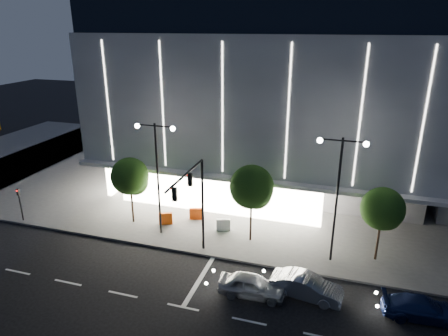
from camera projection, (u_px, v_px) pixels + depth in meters
ground at (163, 286)px, 25.35m from camera, size 160.00×160.00×0.00m
sidewalk_museum at (294, 169)px, 45.48m from camera, size 70.00×40.00×0.15m
museum at (278, 89)px, 41.38m from camera, size 30.00×25.80×18.00m
traffic_mast at (195, 195)px, 26.36m from camera, size 0.33×5.89×7.07m
street_lamp_west at (157, 163)px, 29.54m from camera, size 3.16×0.36×9.00m
street_lamp_east at (338, 183)px, 25.93m from camera, size 3.16×0.36×9.00m
ped_signal_far at (20, 201)px, 32.92m from camera, size 0.22×0.24×3.00m
tree_left at (130, 178)px, 31.94m from camera, size 3.02×3.02×5.72m
tree_mid at (252, 189)px, 29.06m from camera, size 3.25×3.25×6.15m
tree_right at (383, 211)px, 26.71m from camera, size 2.91×2.91×5.51m
car_lead at (252, 285)px, 24.25m from camera, size 4.19×1.82×1.41m
car_second at (306, 286)px, 24.14m from camera, size 4.53×2.07×1.44m
car_third at (422, 308)px, 22.42m from camera, size 4.49×2.15×1.26m
barrier_a at (166, 219)px, 32.66m from camera, size 1.11×0.67×1.00m
barrier_c at (196, 214)px, 33.51m from camera, size 1.13×0.55×1.00m
barrier_d at (223, 225)px, 31.66m from camera, size 1.13×0.55×1.00m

